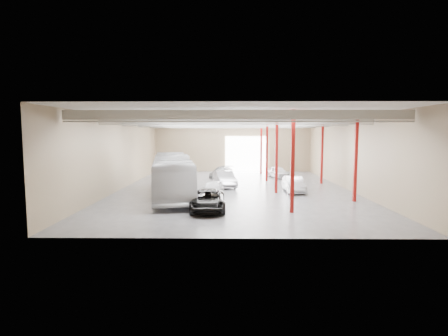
{
  "coord_description": "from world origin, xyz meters",
  "views": [
    {
      "loc": [
        -0.54,
        -33.6,
        5.41
      ],
      "look_at": [
        -0.97,
        -1.21,
        2.2
      ],
      "focal_mm": 28.0,
      "sensor_mm": 36.0,
      "label": 1
    }
  ],
  "objects_px": {
    "black_sedan": "(208,200)",
    "car_row_b": "(224,179)",
    "car_row_a": "(213,189)",
    "car_row_c": "(222,172)",
    "coach_bus": "(172,176)",
    "car_right_far": "(278,172)",
    "car_right_near": "(294,184)"
  },
  "relations": [
    {
      "from": "coach_bus",
      "to": "car_right_near",
      "type": "bearing_deg",
      "value": 2.19
    },
    {
      "from": "black_sedan",
      "to": "car_row_b",
      "type": "height_order",
      "value": "car_row_b"
    },
    {
      "from": "coach_bus",
      "to": "car_right_far",
      "type": "relative_size",
      "value": 3.19
    },
    {
      "from": "coach_bus",
      "to": "car_row_b",
      "type": "bearing_deg",
      "value": 40.61
    },
    {
      "from": "black_sedan",
      "to": "car_row_c",
      "type": "bearing_deg",
      "value": 85.89
    },
    {
      "from": "car_row_a",
      "to": "car_row_c",
      "type": "height_order",
      "value": "car_row_a"
    },
    {
      "from": "car_row_c",
      "to": "car_right_near",
      "type": "xyz_separation_m",
      "value": [
        6.91,
        -10.53,
        0.07
      ]
    },
    {
      "from": "car_row_b",
      "to": "car_right_near",
      "type": "relative_size",
      "value": 1.09
    },
    {
      "from": "coach_bus",
      "to": "car_row_c",
      "type": "height_order",
      "value": "coach_bus"
    },
    {
      "from": "car_row_b",
      "to": "car_right_far",
      "type": "relative_size",
      "value": 1.18
    },
    {
      "from": "car_row_c",
      "to": "car_right_far",
      "type": "height_order",
      "value": "car_right_far"
    },
    {
      "from": "black_sedan",
      "to": "car_row_b",
      "type": "relative_size",
      "value": 1.07
    },
    {
      "from": "car_row_c",
      "to": "car_right_far",
      "type": "bearing_deg",
      "value": 19.16
    },
    {
      "from": "car_row_b",
      "to": "car_row_c",
      "type": "bearing_deg",
      "value": 80.87
    },
    {
      "from": "black_sedan",
      "to": "car_row_c",
      "type": "relative_size",
      "value": 1.14
    },
    {
      "from": "black_sedan",
      "to": "car_row_c",
      "type": "height_order",
      "value": "black_sedan"
    },
    {
      "from": "car_right_near",
      "to": "car_right_far",
      "type": "xyz_separation_m",
      "value": [
        0.0,
        10.46,
        -0.03
      ]
    },
    {
      "from": "car_row_b",
      "to": "black_sedan",
      "type": "bearing_deg",
      "value": -108.03
    },
    {
      "from": "car_row_a",
      "to": "coach_bus",
      "type": "bearing_deg",
      "value": -177.28
    },
    {
      "from": "car_row_c",
      "to": "car_right_near",
      "type": "bearing_deg",
      "value": -37.02
    },
    {
      "from": "car_row_b",
      "to": "car_right_near",
      "type": "height_order",
      "value": "car_row_b"
    },
    {
      "from": "car_row_c",
      "to": "car_right_far",
      "type": "xyz_separation_m",
      "value": [
        6.91,
        -0.07,
        0.04
      ]
    },
    {
      "from": "car_row_b",
      "to": "coach_bus",
      "type": "bearing_deg",
      "value": -141.28
    },
    {
      "from": "coach_bus",
      "to": "car_row_a",
      "type": "height_order",
      "value": "coach_bus"
    },
    {
      "from": "car_row_b",
      "to": "car_right_near",
      "type": "xyz_separation_m",
      "value": [
        6.46,
        -3.03,
        -0.07
      ]
    },
    {
      "from": "black_sedan",
      "to": "car_row_c",
      "type": "distance_m",
      "value": 18.35
    },
    {
      "from": "black_sedan",
      "to": "coach_bus",
      "type": "bearing_deg",
      "value": 120.17
    },
    {
      "from": "coach_bus",
      "to": "car_row_b",
      "type": "relative_size",
      "value": 2.7
    },
    {
      "from": "car_row_b",
      "to": "car_row_c",
      "type": "height_order",
      "value": "car_row_b"
    },
    {
      "from": "car_row_a",
      "to": "car_right_far",
      "type": "distance_m",
      "value": 15.01
    },
    {
      "from": "car_row_a",
      "to": "black_sedan",
      "type": "bearing_deg",
      "value": -86.51
    },
    {
      "from": "car_right_near",
      "to": "car_right_far",
      "type": "distance_m",
      "value": 10.46
    }
  ]
}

